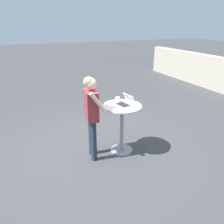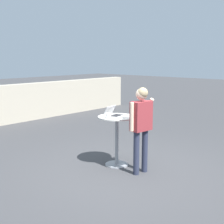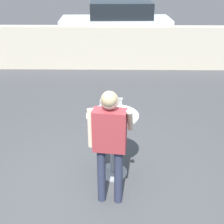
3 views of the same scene
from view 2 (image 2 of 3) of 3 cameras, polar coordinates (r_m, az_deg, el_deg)
ground_plane at (r=5.99m, az=2.60°, el=-11.00°), size 50.00×50.00×0.00m
cafe_table at (r=6.17m, az=0.87°, el=-3.75°), size 0.74×0.74×1.00m
laptop at (r=6.13m, az=0.36°, el=-0.34°), size 0.38×0.37×0.20m
coffee_mug at (r=5.93m, az=-0.68°, el=-0.67°), size 0.12×0.09×0.09m
standing_person at (r=5.71m, az=5.34°, el=-1.43°), size 0.57×0.33×1.61m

